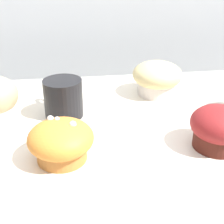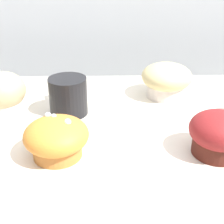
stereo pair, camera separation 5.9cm
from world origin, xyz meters
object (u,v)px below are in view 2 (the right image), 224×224
(muffin_front_left, at_px, (3,93))
(muffin_back_center, at_px, (166,80))
(muffin_front_center, at_px, (219,134))
(coffee_cup, at_px, (68,95))
(muffin_back_left, at_px, (57,138))

(muffin_front_left, height_order, muffin_back_center, muffin_front_left)
(muffin_front_center, distance_m, coffee_cup, 0.32)
(muffin_back_left, height_order, muffin_back_center, muffin_back_center)
(muffin_front_left, bearing_deg, muffin_back_left, -51.44)
(muffin_front_center, height_order, coffee_cup, coffee_cup)
(muffin_back_left, relative_size, muffin_front_left, 1.09)
(muffin_back_left, bearing_deg, coffee_cup, 89.16)
(muffin_front_center, bearing_deg, muffin_back_left, -179.80)
(muffin_back_left, bearing_deg, muffin_front_center, 0.20)
(muffin_front_center, xyz_separation_m, muffin_back_left, (-0.27, -0.00, -0.00))
(muffin_back_left, xyz_separation_m, muffin_front_left, (-0.14, 0.18, 0.01))
(muffin_front_left, xyz_separation_m, coffee_cup, (0.14, -0.01, 0.00))
(muffin_back_center, distance_m, coffee_cup, 0.24)
(muffin_back_left, xyz_separation_m, muffin_back_center, (0.23, 0.25, 0.01))
(muffin_back_center, bearing_deg, muffin_back_left, -132.80)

